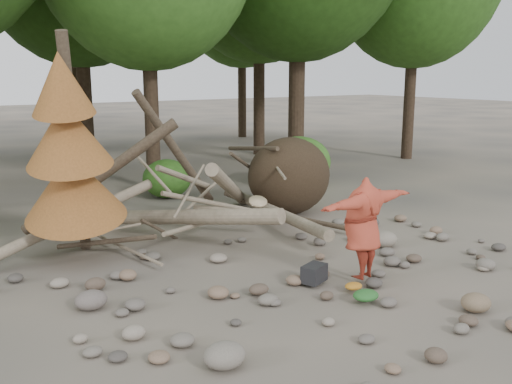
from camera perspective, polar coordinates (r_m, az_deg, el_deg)
ground at (r=9.98m, az=6.05°, el=-9.23°), size 120.00×120.00×0.00m
deadfall_pile at (r=14.16m, az=1.60°, el=1.19°), size 8.55×5.24×3.30m
dead_conifer at (r=11.01m, az=-18.13°, el=3.62°), size 2.06×2.16×4.35m
bush_mid at (r=16.69m, az=-8.90°, el=1.33°), size 1.40×1.40×1.12m
bush_right at (r=18.12m, az=4.33°, el=3.05°), size 2.00×2.00×1.60m
frisbee_thrower at (r=9.95m, az=10.64°, el=-3.54°), size 3.30×0.81×1.78m
backpack at (r=9.93m, az=5.83°, el=-8.41°), size 0.52×0.44×0.30m
cloth_green at (r=9.33m, az=10.91°, el=-10.39°), size 0.44×0.36×0.16m
cloth_orange at (r=9.74m, az=9.72°, el=-9.53°), size 0.31×0.25×0.11m
boulder_front_left at (r=7.33m, az=-3.17°, el=-15.99°), size 0.54×0.48×0.32m
boulder_front_right at (r=9.47m, az=21.14°, el=-10.27°), size 0.47×0.43×0.28m
boulder_mid_right at (r=12.22m, az=12.69°, el=-4.62°), size 0.57×0.51×0.34m
boulder_mid_left at (r=9.28m, az=-16.17°, el=-10.33°), size 0.50×0.45×0.30m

